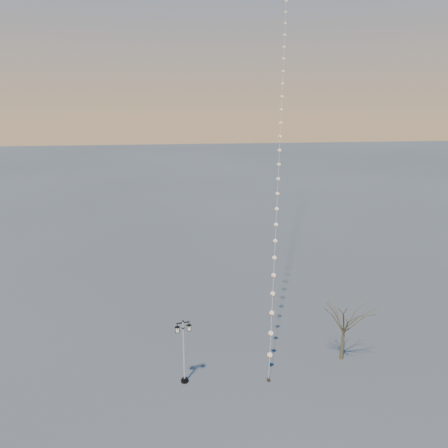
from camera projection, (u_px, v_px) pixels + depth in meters
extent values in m
plane|color=#434343|center=(236.00, 386.00, 28.76)|extent=(300.00, 300.00, 0.00)
cylinder|color=black|center=(185.00, 381.00, 29.15)|extent=(0.51, 0.51, 0.15)
cylinder|color=black|center=(185.00, 379.00, 29.12)|extent=(0.37, 0.37, 0.13)
cylinder|color=silver|center=(184.00, 350.00, 28.48)|extent=(0.12, 0.12, 4.31)
cylinder|color=black|center=(183.00, 328.00, 28.01)|extent=(0.18, 0.18, 0.05)
cube|color=black|center=(183.00, 323.00, 27.91)|extent=(0.87, 0.22, 0.05)
sphere|color=black|center=(183.00, 321.00, 27.88)|extent=(0.13, 0.13, 0.13)
pyramid|color=black|center=(177.00, 325.00, 27.84)|extent=(0.40, 0.40, 0.13)
cube|color=beige|center=(177.00, 329.00, 27.92)|extent=(0.24, 0.24, 0.31)
cube|color=black|center=(177.00, 332.00, 27.97)|extent=(0.27, 0.27, 0.04)
pyramid|color=black|center=(189.00, 324.00, 28.06)|extent=(0.40, 0.40, 0.13)
cube|color=beige|center=(189.00, 328.00, 28.14)|extent=(0.24, 0.24, 0.31)
cube|color=black|center=(189.00, 330.00, 28.19)|extent=(0.27, 0.27, 0.04)
cone|color=brown|center=(342.00, 343.00, 31.38)|extent=(0.30, 0.30, 2.51)
cylinder|color=#30261C|center=(269.00, 379.00, 29.21)|extent=(0.23, 0.23, 0.23)
cylinder|color=black|center=(269.00, 379.00, 29.20)|extent=(0.03, 0.03, 0.29)
cone|color=#DD5E0C|center=(282.00, 78.00, 45.21)|extent=(0.09, 0.09, 0.32)
cylinder|color=white|center=(269.00, 372.00, 29.05)|extent=(0.02, 0.02, 0.91)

